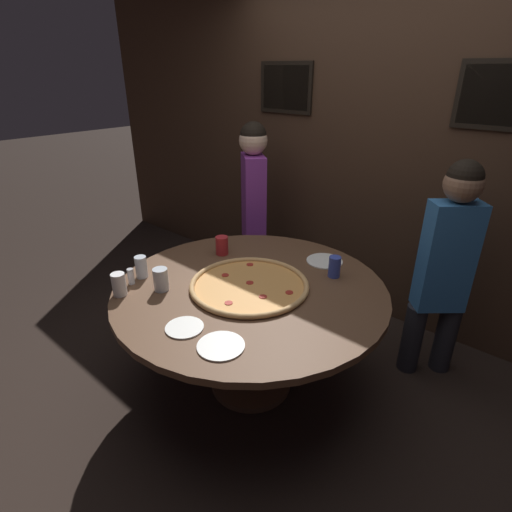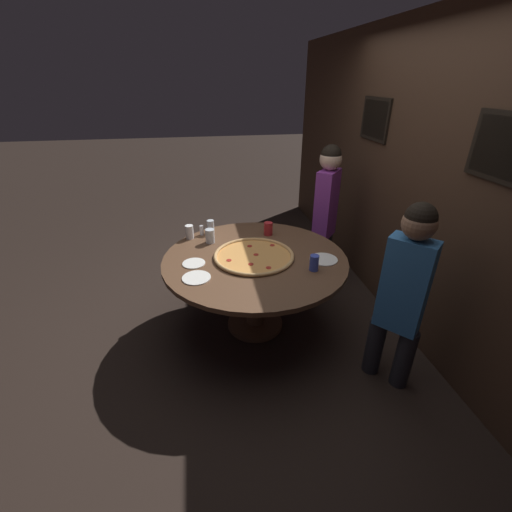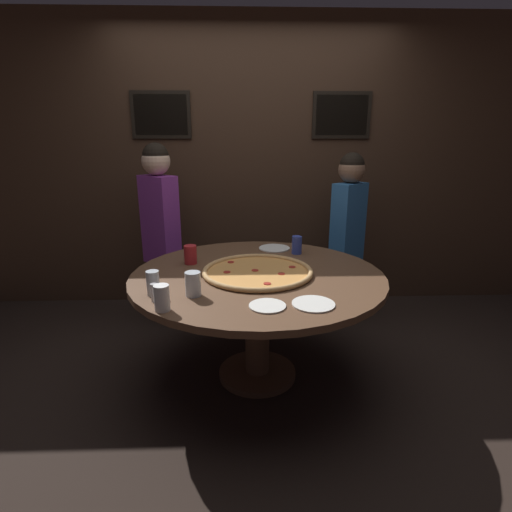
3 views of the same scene
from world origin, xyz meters
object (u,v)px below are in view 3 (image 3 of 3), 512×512
(giant_pizza, at_px, (257,271))
(drink_cup_far_right, at_px, (162,298))
(white_plate_left_side, at_px, (267,306))
(white_plate_right_side, at_px, (274,248))
(drink_cup_near_left, at_px, (153,283))
(drink_cup_front_edge, at_px, (297,245))
(white_plate_far_back, at_px, (313,304))
(drink_cup_beside_pizza, at_px, (190,255))
(dining_table, at_px, (257,292))
(drink_cup_far_left, at_px, (193,284))
(condiment_shaker, at_px, (154,293))
(diner_side_left, at_px, (160,224))
(diner_far_right, at_px, (348,228))

(giant_pizza, xyz_separation_m, drink_cup_far_right, (-0.49, -0.54, 0.05))
(white_plate_left_side, distance_m, white_plate_right_side, 1.10)
(drink_cup_near_left, bearing_deg, white_plate_right_side, 51.39)
(drink_cup_front_edge, bearing_deg, white_plate_far_back, -92.21)
(giant_pizza, relative_size, white_plate_far_back, 3.14)
(white_plate_right_side, bearing_deg, white_plate_left_side, -96.27)
(drink_cup_beside_pizza, height_order, white_plate_far_back, drink_cup_beside_pizza)
(dining_table, relative_size, white_plate_left_side, 8.39)
(drink_cup_far_left, bearing_deg, drink_cup_near_left, 175.22)
(drink_cup_far_right, xyz_separation_m, white_plate_right_side, (0.64, 1.12, -0.06))
(dining_table, height_order, white_plate_right_side, white_plate_right_side)
(drink_cup_beside_pizza, relative_size, white_plate_left_side, 0.67)
(white_plate_right_side, bearing_deg, condiment_shaker, -125.07)
(drink_cup_beside_pizza, relative_size, diner_side_left, 0.08)
(white_plate_left_side, relative_size, white_plate_right_side, 0.80)
(drink_cup_near_left, relative_size, white_plate_left_side, 0.71)
(drink_cup_beside_pizza, bearing_deg, white_plate_right_side, 30.94)
(drink_cup_far_right, bearing_deg, drink_cup_near_left, 112.82)
(white_plate_right_side, xyz_separation_m, diner_far_right, (0.65, 0.34, 0.08))
(drink_cup_far_right, height_order, condiment_shaker, drink_cup_far_right)
(drink_cup_far_left, bearing_deg, white_plate_far_back, -12.90)
(dining_table, height_order, diner_far_right, diner_far_right)
(white_plate_left_side, xyz_separation_m, diner_side_left, (-0.81, 1.45, 0.12))
(dining_table, xyz_separation_m, diner_far_right, (0.80, 0.90, 0.21))
(giant_pizza, xyz_separation_m, drink_cup_near_left, (-0.58, -0.33, 0.05))
(dining_table, distance_m, drink_cup_front_edge, 0.56)
(drink_cup_front_edge, bearing_deg, condiment_shaker, -134.82)
(dining_table, relative_size, drink_cup_front_edge, 12.16)
(drink_cup_beside_pizza, distance_m, diner_far_right, 1.43)
(drink_cup_far_right, bearing_deg, white_plate_far_back, 3.30)
(drink_cup_front_edge, bearing_deg, dining_table, -125.47)
(giant_pizza, xyz_separation_m, white_plate_far_back, (0.27, -0.50, -0.01))
(drink_cup_far_left, xyz_separation_m, drink_cup_beside_pizza, (-0.08, 0.57, -0.00))
(white_plate_left_side, bearing_deg, diner_side_left, 119.36)
(giant_pizza, xyz_separation_m, white_plate_right_side, (0.15, 0.58, -0.01))
(drink_cup_near_left, relative_size, white_plate_right_side, 0.57)
(giant_pizza, distance_m, drink_cup_front_edge, 0.54)
(drink_cup_front_edge, xyz_separation_m, diner_side_left, (-1.09, 0.49, 0.06))
(drink_cup_far_left, relative_size, diner_far_right, 0.09)
(drink_cup_far_right, xyz_separation_m, white_plate_left_side, (0.52, 0.03, -0.06))
(drink_cup_front_edge, distance_m, diner_far_right, 0.69)
(white_plate_far_back, distance_m, diner_side_left, 1.78)
(dining_table, xyz_separation_m, drink_cup_far_right, (-0.49, -0.55, 0.20))
(giant_pizza, height_order, condiment_shaker, condiment_shaker)
(drink_cup_far_left, distance_m, condiment_shaker, 0.21)
(drink_cup_far_right, relative_size, drink_cup_far_left, 0.99)
(drink_cup_beside_pizza, bearing_deg, giant_pizza, -26.34)
(white_plate_right_side, xyz_separation_m, diner_side_left, (-0.93, 0.35, 0.12))
(drink_cup_far_left, height_order, condiment_shaker, drink_cup_far_left)
(dining_table, relative_size, condiment_shaker, 16.40)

